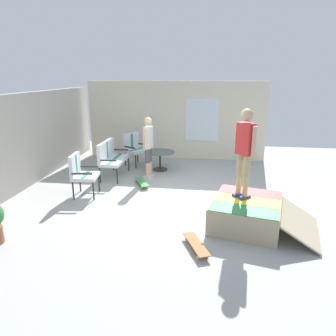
% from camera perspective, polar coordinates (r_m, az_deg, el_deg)
% --- Properties ---
extents(ground_plane, '(12.00, 12.00, 0.10)m').
position_cam_1_polar(ground_plane, '(7.28, 1.80, -6.12)').
color(ground_plane, '#A8A8A3').
extents(back_wall_cinderblock, '(9.00, 0.20, 2.35)m').
position_cam_1_polar(back_wall_cinderblock, '(8.32, -26.74, 3.84)').
color(back_wall_cinderblock, '#9E998E').
rests_on(back_wall_cinderblock, ground_plane).
extents(house_facade, '(0.23, 6.00, 2.59)m').
position_cam_1_polar(house_facade, '(10.64, 1.47, 8.76)').
color(house_facade, beige).
rests_on(house_facade, ground_plane).
extents(skate_ramp, '(1.81, 2.17, 0.51)m').
position_cam_1_polar(skate_ramp, '(6.17, 14.49, -7.98)').
color(skate_ramp, tan).
rests_on(skate_ramp, ground_plane).
extents(patio_bench, '(1.25, 0.55, 1.02)m').
position_cam_1_polar(patio_bench, '(8.83, -10.52, 2.29)').
color(patio_bench, '#2D2823').
rests_on(patio_bench, ground_plane).
extents(patio_chair_near_house, '(0.82, 0.80, 1.02)m').
position_cam_1_polar(patio_chair_near_house, '(9.91, -6.29, 4.03)').
color(patio_chair_near_house, '#2D2823').
rests_on(patio_chair_near_house, ground_plane).
extents(patio_chair_by_wall, '(0.68, 0.62, 1.02)m').
position_cam_1_polar(patio_chair_by_wall, '(7.57, -15.79, -0.54)').
color(patio_chair_by_wall, '#2D2823').
rests_on(patio_chair_by_wall, ground_plane).
extents(patio_table, '(0.90, 0.90, 0.57)m').
position_cam_1_polar(patio_table, '(9.35, -1.47, 2.03)').
color(patio_table, '#2D2823').
rests_on(patio_table, ground_plane).
extents(person_watching, '(0.47, 0.28, 1.69)m').
position_cam_1_polar(person_watching, '(8.53, -3.66, 4.61)').
color(person_watching, silver).
rests_on(person_watching, ground_plane).
extents(person_skater, '(0.38, 0.37, 1.69)m').
position_cam_1_polar(person_skater, '(5.90, 13.93, 3.74)').
color(person_skater, navy).
rests_on(person_skater, skate_ramp).
extents(skateboard_by_bench, '(0.80, 0.54, 0.10)m').
position_cam_1_polar(skateboard_by_bench, '(8.17, -4.86, -2.58)').
color(skateboard_by_bench, '#3F8C4C').
rests_on(skateboard_by_bench, ground_plane).
extents(skateboard_spare, '(0.81, 0.50, 0.10)m').
position_cam_1_polar(skateboard_spare, '(5.32, 5.22, -13.83)').
color(skateboard_spare, brown).
rests_on(skateboard_spare, ground_plane).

